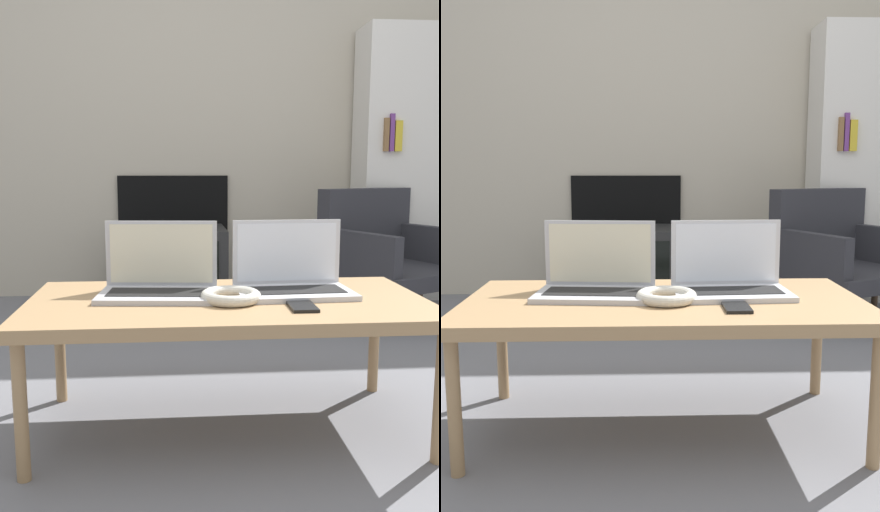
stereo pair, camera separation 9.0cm
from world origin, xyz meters
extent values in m
plane|color=slate|center=(0.00, 0.00, 0.00)|extent=(14.00, 14.00, 0.00)
cube|color=#B7AD99|center=(0.00, 2.21, 1.30)|extent=(7.00, 0.06, 2.60)
cube|color=black|center=(-0.16, 2.17, 0.37)|extent=(0.68, 0.03, 0.75)
cube|color=#9E7A51|center=(0.00, 0.25, 0.39)|extent=(1.17, 0.59, 0.04)
cylinder|color=#9E7A51|center=(-0.55, 0.00, 0.19)|extent=(0.04, 0.04, 0.37)
cylinder|color=#9E7A51|center=(0.55, 0.00, 0.19)|extent=(0.04, 0.04, 0.37)
cylinder|color=#9E7A51|center=(-0.55, 0.51, 0.19)|extent=(0.04, 0.04, 0.37)
cylinder|color=#9E7A51|center=(0.55, 0.51, 0.19)|extent=(0.04, 0.04, 0.37)
cube|color=#B2B2B7|center=(-0.21, 0.28, 0.42)|extent=(0.37, 0.25, 0.02)
cube|color=black|center=(-0.21, 0.28, 0.42)|extent=(0.31, 0.15, 0.00)
cube|color=#B2B2B7|center=(-0.20, 0.39, 0.53)|extent=(0.35, 0.04, 0.20)
cube|color=beige|center=(-0.20, 0.38, 0.53)|extent=(0.32, 0.03, 0.18)
cube|color=silver|center=(0.21, 0.28, 0.42)|extent=(0.36, 0.23, 0.02)
cube|color=black|center=(0.21, 0.28, 0.42)|extent=(0.30, 0.13, 0.00)
cube|color=silver|center=(0.20, 0.39, 0.53)|extent=(0.35, 0.02, 0.20)
cube|color=white|center=(0.20, 0.38, 0.53)|extent=(0.32, 0.02, 0.18)
torus|color=beige|center=(0.01, 0.21, 0.42)|extent=(0.18, 0.18, 0.03)
cube|color=black|center=(0.19, 0.13, 0.41)|extent=(0.07, 0.13, 0.01)
cube|color=black|center=(-0.16, 1.92, 0.22)|extent=(0.60, 0.49, 0.45)
cube|color=black|center=(-0.16, 1.67, 0.22)|extent=(0.49, 0.01, 0.35)
cube|color=#2D2D33|center=(1.03, 1.52, 0.23)|extent=(0.80, 0.80, 0.08)
cube|color=#2D2D33|center=(0.92, 1.75, 0.48)|extent=(0.59, 0.35, 0.41)
cube|color=#2D2D33|center=(0.78, 1.41, 0.37)|extent=(0.28, 0.51, 0.20)
cylinder|color=#4C3828|center=(0.78, 1.27, 0.10)|extent=(0.04, 0.04, 0.19)
cylinder|color=#4C3828|center=(0.78, 1.77, 0.10)|extent=(0.04, 0.04, 0.19)
cylinder|color=#4C3828|center=(1.28, 1.77, 0.10)|extent=(0.04, 0.04, 0.19)
cube|color=silver|center=(1.32, 2.01, 0.81)|extent=(0.71, 0.30, 1.61)
cube|color=brown|center=(1.07, 1.85, 0.98)|extent=(0.03, 0.02, 0.19)
cube|color=#6B387F|center=(1.10, 1.85, 0.99)|extent=(0.03, 0.02, 0.21)
cube|color=gold|center=(1.14, 1.85, 0.97)|extent=(0.04, 0.02, 0.17)
camera|label=1|loc=(-0.16, -1.39, 0.79)|focal=40.00mm
camera|label=2|loc=(-0.07, -1.40, 0.79)|focal=40.00mm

